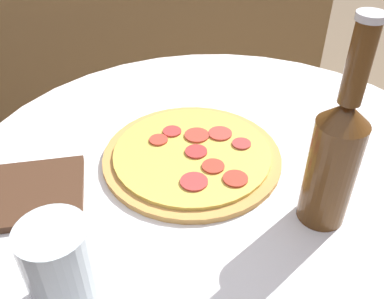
{
  "coord_description": "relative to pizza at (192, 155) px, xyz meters",
  "views": [
    {
      "loc": [
        -0.22,
        -0.48,
        1.2
      ],
      "look_at": [
        -0.04,
        0.05,
        0.77
      ],
      "focal_mm": 40.0,
      "sensor_mm": 36.0,
      "label": 1
    }
  ],
  "objects": [
    {
      "name": "drinking_glass",
      "position": [
        -0.22,
        -0.21,
        0.05
      ],
      "size": [
        0.08,
        0.08,
        0.12
      ],
      "color": "silver",
      "rests_on": "table"
    },
    {
      "name": "pizza_paddle",
      "position": [
        -0.29,
        -0.0,
        -0.0
      ],
      "size": [
        0.31,
        0.16,
        0.02
      ],
      "rotation": [
        0.0,
        0.0,
        3.01
      ],
      "color": "#422819",
      "rests_on": "table"
    },
    {
      "name": "pizza",
      "position": [
        0.0,
        0.0,
        0.0
      ],
      "size": [
        0.3,
        0.3,
        0.02
      ],
      "color": "#C68E47",
      "rests_on": "table"
    },
    {
      "name": "beer_bottle",
      "position": [
        0.13,
        -0.18,
        0.1
      ],
      "size": [
        0.07,
        0.07,
        0.3
      ],
      "color": "#563314",
      "rests_on": "table"
    },
    {
      "name": "table",
      "position": [
        0.04,
        -0.05,
        -0.21
      ],
      "size": [
        0.88,
        0.88,
        0.75
      ],
      "color": "white",
      "rests_on": "ground_plane"
    }
  ]
}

